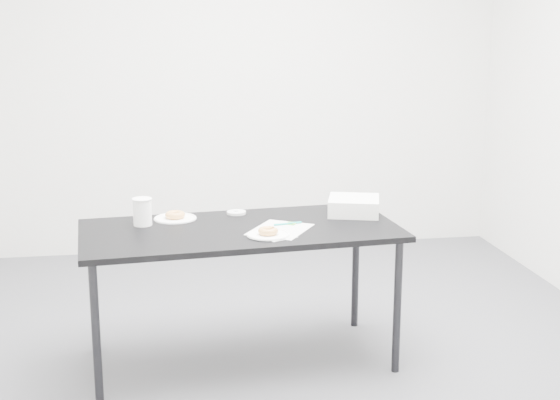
{
  "coord_description": "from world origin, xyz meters",
  "views": [
    {
      "loc": [
        -0.58,
        -3.79,
        1.74
      ],
      "look_at": [
        0.03,
        0.02,
        0.83
      ],
      "focal_mm": 50.0,
      "sensor_mm": 36.0,
      "label": 1
    }
  ],
  "objects": [
    {
      "name": "pen",
      "position": [
        0.06,
        -0.04,
        0.72
      ],
      "size": [
        0.15,
        0.04,
        0.01
      ],
      "primitive_type": "cylinder",
      "rotation": [
        0.0,
        1.57,
        0.2
      ],
      "color": "#0E9A90",
      "rests_on": "scorecard"
    },
    {
      "name": "wall_back",
      "position": [
        0.0,
        2.0,
        1.35
      ],
      "size": [
        4.0,
        0.02,
        2.7
      ],
      "primitive_type": "cube",
      "color": "silver",
      "rests_on": "floor"
    },
    {
      "name": "plate_near",
      "position": [
        -0.07,
        -0.22,
        0.72
      ],
      "size": [
        0.21,
        0.21,
        0.01
      ],
      "primitive_type": "cylinder",
      "color": "white",
      "rests_on": "napkin"
    },
    {
      "name": "bakery_box",
      "position": [
        0.45,
        0.13,
        0.76
      ],
      "size": [
        0.33,
        0.33,
        0.09
      ],
      "primitive_type": "cube",
      "rotation": [
        0.0,
        0.0,
        -0.28
      ],
      "color": "white",
      "rests_on": "table"
    },
    {
      "name": "donut_far",
      "position": [
        -0.5,
        0.17,
        0.74
      ],
      "size": [
        0.13,
        0.13,
        0.03
      ],
      "primitive_type": "torus",
      "rotation": [
        0.0,
        0.0,
        -0.31
      ],
      "color": "#C27C3D",
      "rests_on": "plate_far"
    },
    {
      "name": "coffee_cup",
      "position": [
        -0.66,
        0.07,
        0.79
      ],
      "size": [
        0.09,
        0.09,
        0.14
      ],
      "primitive_type": "cylinder",
      "color": "white",
      "rests_on": "table"
    },
    {
      "name": "floor",
      "position": [
        0.0,
        0.0,
        0.0
      ],
      "size": [
        4.0,
        4.0,
        0.0
      ],
      "primitive_type": "plane",
      "color": "#454549",
      "rests_on": "ground"
    },
    {
      "name": "logo_patch",
      "position": [
        0.08,
        -0.03,
        0.72
      ],
      "size": [
        0.07,
        0.07,
        0.0
      ],
      "primitive_type": "cube",
      "rotation": [
        0.0,
        0.0,
        -0.55
      ],
      "color": "green",
      "rests_on": "scorecard"
    },
    {
      "name": "table",
      "position": [
        -0.18,
        -0.05,
        0.66
      ],
      "size": [
        1.63,
        0.87,
        0.72
      ],
      "rotation": [
        0.0,
        0.0,
        0.09
      ],
      "color": "black",
      "rests_on": "floor"
    },
    {
      "name": "napkin",
      "position": [
        -0.02,
        -0.24,
        0.72
      ],
      "size": [
        0.19,
        0.19,
        0.0
      ],
      "primitive_type": "cube",
      "rotation": [
        0.0,
        0.0,
        0.46
      ],
      "color": "silver",
      "rests_on": "table"
    },
    {
      "name": "plate_far",
      "position": [
        -0.5,
        0.17,
        0.72
      ],
      "size": [
        0.22,
        0.22,
        0.01
      ],
      "primitive_type": "cylinder",
      "color": "white",
      "rests_on": "table"
    },
    {
      "name": "cup_lid",
      "position": [
        -0.17,
        0.23,
        0.72
      ],
      "size": [
        0.1,
        0.1,
        0.01
      ],
      "primitive_type": "cylinder",
      "color": "silver",
      "rests_on": "table"
    },
    {
      "name": "scorecard",
      "position": [
        0.01,
        -0.12,
        0.72
      ],
      "size": [
        0.38,
        0.4,
        0.0
      ],
      "primitive_type": "cube",
      "rotation": [
        0.0,
        0.0,
        -0.55
      ],
      "color": "silver",
      "rests_on": "table"
    },
    {
      "name": "donut_near",
      "position": [
        -0.07,
        -0.22,
        0.74
      ],
      "size": [
        0.12,
        0.12,
        0.03
      ],
      "primitive_type": "torus",
      "rotation": [
        0.0,
        0.0,
        0.32
      ],
      "color": "#C27C3D",
      "rests_on": "plate_near"
    }
  ]
}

